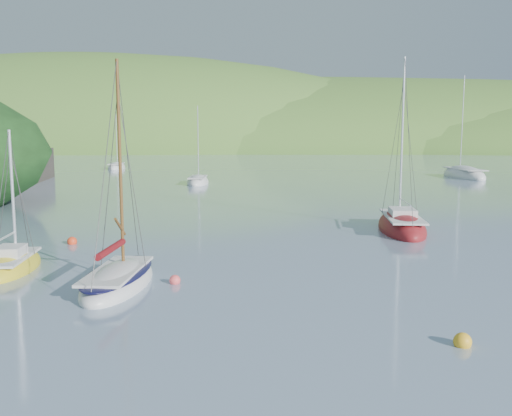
{
  "coord_description": "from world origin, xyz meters",
  "views": [
    {
      "loc": [
        -0.08,
        -16.1,
        5.62
      ],
      "look_at": [
        -0.92,
        8.0,
        2.31
      ],
      "focal_mm": 40.0,
      "sensor_mm": 36.0,
      "label": 1
    }
  ],
  "objects_px": {
    "sailboat_yellow": "(12,266)",
    "distant_sloop_b": "(464,176)",
    "distant_sloop_a": "(198,182)",
    "distant_sloop_c": "(117,168)",
    "sloop_red": "(402,227)",
    "daysailer_white": "(118,281)"
  },
  "relations": [
    {
      "from": "sailboat_yellow",
      "to": "distant_sloop_b",
      "type": "relative_size",
      "value": 0.47
    },
    {
      "from": "sailboat_yellow",
      "to": "distant_sloop_a",
      "type": "bearing_deg",
      "value": 79.75
    },
    {
      "from": "distant_sloop_a",
      "to": "distant_sloop_c",
      "type": "height_order",
      "value": "distant_sloop_c"
    },
    {
      "from": "sloop_red",
      "to": "distant_sloop_a",
      "type": "distance_m",
      "value": 31.68
    },
    {
      "from": "distant_sloop_a",
      "to": "distant_sloop_c",
      "type": "distance_m",
      "value": 27.64
    },
    {
      "from": "sloop_red",
      "to": "sailboat_yellow",
      "type": "relative_size",
      "value": 1.7
    },
    {
      "from": "distant_sloop_b",
      "to": "sailboat_yellow",
      "type": "bearing_deg",
      "value": -131.71
    },
    {
      "from": "daysailer_white",
      "to": "distant_sloop_a",
      "type": "relative_size",
      "value": 0.98
    },
    {
      "from": "sloop_red",
      "to": "distant_sloop_a",
      "type": "bearing_deg",
      "value": 122.02
    },
    {
      "from": "sailboat_yellow",
      "to": "distant_sloop_c",
      "type": "bearing_deg",
      "value": 95.29
    },
    {
      "from": "sailboat_yellow",
      "to": "distant_sloop_b",
      "type": "distance_m",
      "value": 57.11
    },
    {
      "from": "daysailer_white",
      "to": "sloop_red",
      "type": "relative_size",
      "value": 0.83
    },
    {
      "from": "distant_sloop_b",
      "to": "distant_sloop_c",
      "type": "distance_m",
      "value": 47.89
    },
    {
      "from": "sloop_red",
      "to": "distant_sloop_a",
      "type": "xyz_separation_m",
      "value": [
        -15.31,
        27.73,
        -0.05
      ]
    },
    {
      "from": "daysailer_white",
      "to": "distant_sloop_a",
      "type": "xyz_separation_m",
      "value": [
        -2.52,
        39.68,
        -0.05
      ]
    },
    {
      "from": "sailboat_yellow",
      "to": "distant_sloop_a",
      "type": "height_order",
      "value": "distant_sloop_a"
    },
    {
      "from": "distant_sloop_c",
      "to": "daysailer_white",
      "type": "bearing_deg",
      "value": -80.37
    },
    {
      "from": "daysailer_white",
      "to": "distant_sloop_b",
      "type": "bearing_deg",
      "value": 61.91
    },
    {
      "from": "daysailer_white",
      "to": "sloop_red",
      "type": "height_order",
      "value": "sloop_red"
    },
    {
      "from": "sloop_red",
      "to": "sailboat_yellow",
      "type": "bearing_deg",
      "value": -148.1
    },
    {
      "from": "daysailer_white",
      "to": "sailboat_yellow",
      "type": "bearing_deg",
      "value": 157.91
    },
    {
      "from": "sailboat_yellow",
      "to": "distant_sloop_c",
      "type": "xyz_separation_m",
      "value": [
        -12.71,
        60.61,
        0.0
      ]
    }
  ]
}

